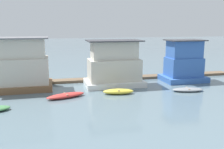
{
  "coord_description": "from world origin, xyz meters",
  "views": [
    {
      "loc": [
        -6.22,
        -26.75,
        6.72
      ],
      "look_at": [
        0.0,
        -1.0,
        1.4
      ],
      "focal_mm": 40.0,
      "sensor_mm": 36.0,
      "label": 1
    }
  ],
  "objects_px": {
    "houseboat_white": "(114,66)",
    "mooring_post_far_left": "(129,74)",
    "houseboat_blue": "(184,63)",
    "mooring_post_far_right": "(95,76)",
    "dinghy_red": "(66,96)",
    "dinghy_grey": "(188,90)",
    "dinghy_yellow": "(118,91)",
    "houseboat_brown": "(16,66)"
  },
  "relations": [
    {
      "from": "houseboat_blue",
      "to": "mooring_post_far_left",
      "type": "xyz_separation_m",
      "value": [
        -6.41,
        1.59,
        -1.35
      ]
    },
    {
      "from": "houseboat_white",
      "to": "dinghy_yellow",
      "type": "xyz_separation_m",
      "value": [
        -0.46,
        -3.62,
        -1.96
      ]
    },
    {
      "from": "mooring_post_far_right",
      "to": "dinghy_red",
      "type": "bearing_deg",
      "value": -124.29
    },
    {
      "from": "houseboat_blue",
      "to": "dinghy_grey",
      "type": "bearing_deg",
      "value": -113.4
    },
    {
      "from": "houseboat_brown",
      "to": "houseboat_blue",
      "type": "xyz_separation_m",
      "value": [
        18.99,
        -0.24,
        -0.3
      ]
    },
    {
      "from": "mooring_post_far_left",
      "to": "houseboat_blue",
      "type": "bearing_deg",
      "value": -13.9
    },
    {
      "from": "houseboat_white",
      "to": "houseboat_blue",
      "type": "height_order",
      "value": "houseboat_white"
    },
    {
      "from": "mooring_post_far_left",
      "to": "mooring_post_far_right",
      "type": "bearing_deg",
      "value": 180.0
    },
    {
      "from": "dinghy_red",
      "to": "houseboat_brown",
      "type": "bearing_deg",
      "value": 138.76
    },
    {
      "from": "houseboat_brown",
      "to": "houseboat_blue",
      "type": "bearing_deg",
      "value": -0.71
    },
    {
      "from": "houseboat_brown",
      "to": "houseboat_white",
      "type": "xyz_separation_m",
      "value": [
        10.31,
        -0.45,
        -0.27
      ]
    },
    {
      "from": "houseboat_white",
      "to": "dinghy_red",
      "type": "xyz_separation_m",
      "value": [
        -5.56,
        -3.72,
        -2.0
      ]
    },
    {
      "from": "houseboat_white",
      "to": "dinghy_grey",
      "type": "distance_m",
      "value": 8.24
    },
    {
      "from": "houseboat_blue",
      "to": "mooring_post_far_right",
      "type": "height_order",
      "value": "houseboat_blue"
    },
    {
      "from": "dinghy_red",
      "to": "houseboat_white",
      "type": "bearing_deg",
      "value": 33.78
    },
    {
      "from": "houseboat_blue",
      "to": "mooring_post_far_left",
      "type": "bearing_deg",
      "value": 166.1
    },
    {
      "from": "houseboat_brown",
      "to": "dinghy_yellow",
      "type": "bearing_deg",
      "value": -22.43
    },
    {
      "from": "dinghy_grey",
      "to": "mooring_post_far_right",
      "type": "bearing_deg",
      "value": 144.23
    },
    {
      "from": "houseboat_blue",
      "to": "mooring_post_far_right",
      "type": "xyz_separation_m",
      "value": [
        -10.48,
        1.59,
        -1.4
      ]
    },
    {
      "from": "dinghy_yellow",
      "to": "mooring_post_far_left",
      "type": "height_order",
      "value": "mooring_post_far_left"
    },
    {
      "from": "houseboat_brown",
      "to": "dinghy_red",
      "type": "xyz_separation_m",
      "value": [
        4.75,
        -4.17,
        -2.28
      ]
    },
    {
      "from": "houseboat_white",
      "to": "mooring_post_far_right",
      "type": "distance_m",
      "value": 2.91
    },
    {
      "from": "houseboat_white",
      "to": "mooring_post_far_left",
      "type": "height_order",
      "value": "houseboat_white"
    },
    {
      "from": "dinghy_grey",
      "to": "dinghy_yellow",
      "type": "bearing_deg",
      "value": 174.33
    },
    {
      "from": "houseboat_brown",
      "to": "houseboat_blue",
      "type": "relative_size",
      "value": 1.4
    },
    {
      "from": "dinghy_yellow",
      "to": "mooring_post_far_left",
      "type": "distance_m",
      "value": 6.09
    },
    {
      "from": "dinghy_grey",
      "to": "mooring_post_far_left",
      "type": "relative_size",
      "value": 1.96
    },
    {
      "from": "dinghy_red",
      "to": "mooring_post_far_right",
      "type": "relative_size",
      "value": 2.4
    },
    {
      "from": "houseboat_white",
      "to": "mooring_post_far_left",
      "type": "distance_m",
      "value": 3.2
    },
    {
      "from": "mooring_post_far_left",
      "to": "houseboat_brown",
      "type": "bearing_deg",
      "value": -173.87
    },
    {
      "from": "dinghy_red",
      "to": "dinghy_yellow",
      "type": "height_order",
      "value": "dinghy_yellow"
    },
    {
      "from": "houseboat_white",
      "to": "mooring_post_far_right",
      "type": "xyz_separation_m",
      "value": [
        -1.8,
        1.8,
        -1.42
      ]
    },
    {
      "from": "houseboat_white",
      "to": "mooring_post_far_right",
      "type": "relative_size",
      "value": 4.03
    },
    {
      "from": "houseboat_brown",
      "to": "houseboat_blue",
      "type": "distance_m",
      "value": 18.99
    },
    {
      "from": "houseboat_blue",
      "to": "dinghy_yellow",
      "type": "distance_m",
      "value": 10.1
    },
    {
      "from": "houseboat_white",
      "to": "dinghy_red",
      "type": "relative_size",
      "value": 1.68
    },
    {
      "from": "dinghy_yellow",
      "to": "mooring_post_far_right",
      "type": "height_order",
      "value": "mooring_post_far_right"
    },
    {
      "from": "dinghy_red",
      "to": "dinghy_grey",
      "type": "xyz_separation_m",
      "value": [
        12.27,
        -0.61,
        -0.03
      ]
    },
    {
      "from": "houseboat_brown",
      "to": "dinghy_yellow",
      "type": "relative_size",
      "value": 2.26
    },
    {
      "from": "dinghy_grey",
      "to": "mooring_post_far_right",
      "type": "height_order",
      "value": "mooring_post_far_right"
    },
    {
      "from": "houseboat_brown",
      "to": "houseboat_white",
      "type": "bearing_deg",
      "value": -2.47
    },
    {
      "from": "houseboat_brown",
      "to": "mooring_post_far_left",
      "type": "xyz_separation_m",
      "value": [
        12.58,
        1.35,
        -1.65
      ]
    }
  ]
}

